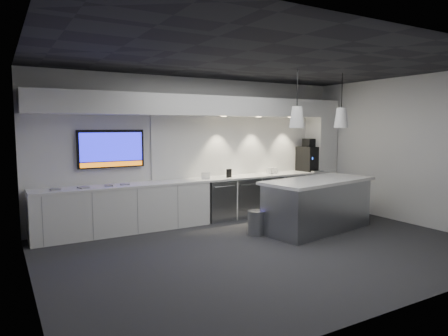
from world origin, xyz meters
TOP-DOWN VIEW (x-y plane):
  - floor at (0.00, 0.00)m, footprint 7.00×7.00m
  - ceiling at (0.00, 0.00)m, footprint 7.00×7.00m
  - wall_back at (0.00, 2.50)m, footprint 7.00×0.00m
  - wall_front at (0.00, -2.50)m, footprint 7.00×0.00m
  - wall_left at (-3.50, 0.00)m, footprint 0.00×7.00m
  - wall_right at (3.50, 0.00)m, footprint 0.00×7.00m
  - back_counter at (0.00, 2.17)m, footprint 6.80×0.65m
  - left_base_cabinets at (-1.75, 2.17)m, footprint 3.30×0.63m
  - fridge_unit_a at (0.25, 2.17)m, footprint 0.60×0.61m
  - fridge_unit_b at (0.88, 2.17)m, footprint 0.60×0.61m
  - fridge_unit_c at (1.51, 2.17)m, footprint 0.60×0.61m
  - fridge_unit_d at (2.14, 2.17)m, footprint 0.60×0.61m
  - backsplash at (1.20, 2.48)m, footprint 4.60×0.03m
  - soffit at (0.00, 2.20)m, footprint 6.90×0.60m
  - column at (3.20, 2.20)m, footprint 0.55×0.55m
  - wall_tv at (-1.90, 2.45)m, footprint 1.25×0.07m
  - island at (1.48, 0.44)m, footprint 2.46×1.38m
  - bin at (0.27, 0.74)m, footprint 0.32×0.32m
  - coffee_machine at (2.82, 2.20)m, footprint 0.47×0.63m
  - sign_black at (0.49, 2.09)m, footprint 0.14×0.05m
  - sign_white at (-0.07, 2.10)m, footprint 0.18×0.06m
  - cup_cluster at (1.68, 2.16)m, footprint 0.26×0.17m
  - tray_a at (-2.95, 2.14)m, footprint 0.17×0.17m
  - tray_b at (-2.50, 2.09)m, footprint 0.20×0.20m
  - tray_c at (-2.03, 2.14)m, footprint 0.20×0.20m
  - tray_d at (-1.74, 2.16)m, footprint 0.18×0.18m
  - pendant_left at (0.93, 0.44)m, footprint 0.27×0.27m
  - pendant_right at (2.04, 0.44)m, footprint 0.27×0.27m

SIDE VIEW (x-z plane):
  - floor at x=0.00m, z-range 0.00..0.00m
  - bin at x=0.27m, z-range 0.00..0.45m
  - fridge_unit_a at x=0.25m, z-range 0.00..0.85m
  - fridge_unit_b at x=0.88m, z-range 0.00..0.85m
  - fridge_unit_c at x=1.51m, z-range 0.00..0.85m
  - fridge_unit_d at x=2.14m, z-range 0.00..0.85m
  - left_base_cabinets at x=-1.75m, z-range 0.00..0.86m
  - island at x=1.48m, z-range 0.00..0.99m
  - back_counter at x=0.00m, z-range 0.86..0.90m
  - tray_a at x=-2.95m, z-range 0.90..0.92m
  - tray_b at x=-2.50m, z-range 0.90..0.92m
  - tray_c at x=-2.03m, z-range 0.90..0.92m
  - tray_d at x=-1.74m, z-range 0.90..0.92m
  - sign_white at x=-0.07m, z-range 0.90..1.04m
  - cup_cluster at x=1.68m, z-range 0.90..1.04m
  - sign_black at x=0.49m, z-range 0.90..1.08m
  - coffee_machine at x=2.82m, z-range 0.83..1.62m
  - column at x=3.20m, z-range 0.00..2.60m
  - wall_back at x=0.00m, z-range -2.00..5.00m
  - wall_front at x=0.00m, z-range -2.00..5.00m
  - wall_left at x=-3.50m, z-range -2.00..5.00m
  - wall_right at x=3.50m, z-range -2.00..5.00m
  - backsplash at x=1.20m, z-range 0.90..2.20m
  - wall_tv at x=-1.90m, z-range 1.20..1.92m
  - pendant_left at x=0.93m, z-range 1.61..2.70m
  - pendant_right at x=2.04m, z-range 1.61..2.70m
  - soffit at x=0.00m, z-range 2.20..2.60m
  - ceiling at x=0.00m, z-range 3.00..3.00m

